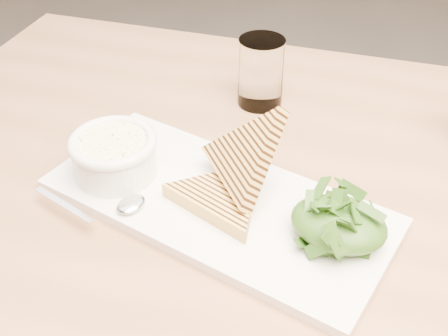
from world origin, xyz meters
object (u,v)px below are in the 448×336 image
at_px(platter, 218,203).
at_px(glass_near, 261,72).
at_px(soup_bowl, 115,160).
at_px(table_top, 307,209).

height_order(platter, glass_near, glass_near).
xyz_separation_m(platter, soup_bowl, (-0.15, -0.01, 0.03)).
height_order(table_top, platter, platter).
bearing_deg(table_top, glass_near, 126.27).
relative_size(soup_bowl, glass_near, 0.98).
bearing_deg(soup_bowl, glass_near, 68.96).
height_order(table_top, soup_bowl, soup_bowl).
relative_size(table_top, platter, 2.94).
relative_size(table_top, soup_bowl, 11.94).
bearing_deg(platter, soup_bowl, -177.72).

